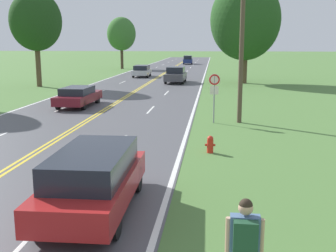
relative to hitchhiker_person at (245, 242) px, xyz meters
The scene contains 12 objects.
hitchhiker_person is the anchor object (origin of this frame).
fire_hydrant 9.62m from the hitchhiker_person, 93.75° to the left, with size 0.41×0.25×0.67m.
traffic_sign 15.76m from the hitchhiker_person, 91.86° to the left, with size 0.60×0.10×2.59m.
utility_pole_midground 16.41m from the hitchhiker_person, 86.99° to the left, with size 1.80×0.24×8.89m.
tree_left_verge 38.67m from the hitchhiker_person, 86.26° to the left, with size 7.09×7.09×10.51m.
tree_behind_sign 37.23m from the hitchhiker_person, 117.85° to the left, with size 4.82×4.82×8.92m.
tree_right_cluster 62.54m from the hitchhiker_person, 104.13° to the left, with size 4.53×4.53×8.09m.
car_red_suv_nearest 4.97m from the hitchhiker_person, 134.49° to the left, with size 1.98×4.83×1.58m.
car_maroon_sedan_approaching 22.71m from the hitchhiker_person, 114.63° to the left, with size 1.95×4.85×1.30m.
car_dark_grey_sedan_mid_near 38.16m from the hitchhiker_person, 96.83° to the left, with size 2.05×4.68×1.66m.
car_silver_hatchback_mid_far 46.04m from the hitchhiker_person, 101.76° to the left, with size 1.98×4.24×1.42m.
car_dark_blue_hatchback_receding 76.36m from the hitchhiker_person, 94.24° to the left, with size 1.82×4.14×1.65m.
Camera 1 is at (6.79, -0.44, 4.19)m, focal length 45.00 mm.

